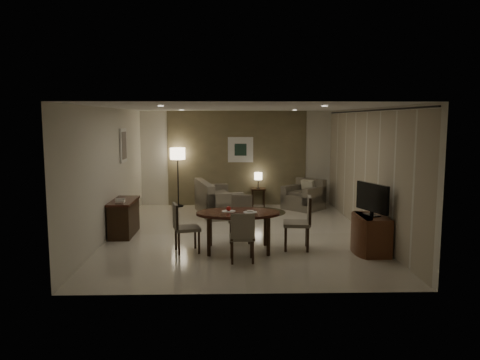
{
  "coord_description": "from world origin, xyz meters",
  "views": [
    {
      "loc": [
        -0.26,
        -9.87,
        2.46
      ],
      "look_at": [
        0.0,
        0.2,
        1.15
      ],
      "focal_mm": 35.0,
      "sensor_mm": 36.0,
      "label": 1
    }
  ],
  "objects_px": {
    "side_table": "(258,197)",
    "floor_lamp": "(178,177)",
    "dining_table": "(238,231)",
    "chair_far": "(241,219)",
    "console_desk": "(124,217)",
    "tv_cabinet": "(372,234)",
    "armchair": "(303,194)",
    "chair_near": "(242,236)",
    "chair_left": "(187,228)",
    "sofa": "(218,198)",
    "chair_right": "(297,223)"
  },
  "relations": [
    {
      "from": "chair_near",
      "to": "sofa",
      "type": "height_order",
      "value": "chair_near"
    },
    {
      "from": "tv_cabinet",
      "to": "armchair",
      "type": "relative_size",
      "value": 0.98
    },
    {
      "from": "dining_table",
      "to": "side_table",
      "type": "bearing_deg",
      "value": 81.62
    },
    {
      "from": "chair_far",
      "to": "armchair",
      "type": "distance_m",
      "value": 3.86
    },
    {
      "from": "console_desk",
      "to": "chair_right",
      "type": "height_order",
      "value": "chair_right"
    },
    {
      "from": "chair_right",
      "to": "side_table",
      "type": "distance_m",
      "value": 4.49
    },
    {
      "from": "dining_table",
      "to": "console_desk",
      "type": "bearing_deg",
      "value": 151.87
    },
    {
      "from": "chair_near",
      "to": "chair_far",
      "type": "bearing_deg",
      "value": -92.44
    },
    {
      "from": "console_desk",
      "to": "chair_far",
      "type": "distance_m",
      "value": 2.57
    },
    {
      "from": "floor_lamp",
      "to": "dining_table",
      "type": "bearing_deg",
      "value": -70.56
    },
    {
      "from": "chair_far",
      "to": "sofa",
      "type": "xyz_separation_m",
      "value": [
        -0.52,
        2.79,
        -0.03
      ]
    },
    {
      "from": "dining_table",
      "to": "chair_far",
      "type": "bearing_deg",
      "value": 84.21
    },
    {
      "from": "side_table",
      "to": "floor_lamp",
      "type": "bearing_deg",
      "value": -179.77
    },
    {
      "from": "tv_cabinet",
      "to": "dining_table",
      "type": "distance_m",
      "value": 2.48
    },
    {
      "from": "chair_near",
      "to": "console_desk",
      "type": "bearing_deg",
      "value": -40.12
    },
    {
      "from": "console_desk",
      "to": "chair_left",
      "type": "xyz_separation_m",
      "value": [
        1.47,
        -1.35,
        0.09
      ]
    },
    {
      "from": "chair_left",
      "to": "armchair",
      "type": "relative_size",
      "value": 1.01
    },
    {
      "from": "chair_near",
      "to": "chair_right",
      "type": "distance_m",
      "value": 1.3
    },
    {
      "from": "console_desk",
      "to": "dining_table",
      "type": "distance_m",
      "value": 2.74
    },
    {
      "from": "side_table",
      "to": "floor_lamp",
      "type": "distance_m",
      "value": 2.34
    },
    {
      "from": "chair_left",
      "to": "side_table",
      "type": "bearing_deg",
      "value": -34.05
    },
    {
      "from": "chair_right",
      "to": "sofa",
      "type": "distance_m",
      "value": 3.72
    },
    {
      "from": "dining_table",
      "to": "chair_left",
      "type": "xyz_separation_m",
      "value": [
        -0.95,
        -0.06,
        0.09
      ]
    },
    {
      "from": "console_desk",
      "to": "chair_left",
      "type": "height_order",
      "value": "chair_left"
    },
    {
      "from": "dining_table",
      "to": "sofa",
      "type": "bearing_deg",
      "value": 97.48
    },
    {
      "from": "floor_lamp",
      "to": "console_desk",
      "type": "bearing_deg",
      "value": -104.18
    },
    {
      "from": "tv_cabinet",
      "to": "chair_left",
      "type": "height_order",
      "value": "chair_left"
    },
    {
      "from": "console_desk",
      "to": "armchair",
      "type": "height_order",
      "value": "armchair"
    },
    {
      "from": "tv_cabinet",
      "to": "chair_right",
      "type": "xyz_separation_m",
      "value": [
        -1.36,
        0.29,
        0.16
      ]
    },
    {
      "from": "dining_table",
      "to": "chair_right",
      "type": "bearing_deg",
      "value": 4.05
    },
    {
      "from": "console_desk",
      "to": "side_table",
      "type": "xyz_separation_m",
      "value": [
        3.09,
        3.25,
        -0.12
      ]
    },
    {
      "from": "tv_cabinet",
      "to": "chair_near",
      "type": "bearing_deg",
      "value": -169.31
    },
    {
      "from": "side_table",
      "to": "console_desk",
      "type": "bearing_deg",
      "value": -133.54
    },
    {
      "from": "tv_cabinet",
      "to": "sofa",
      "type": "distance_m",
      "value": 4.69
    },
    {
      "from": "sofa",
      "to": "console_desk",
      "type": "bearing_deg",
      "value": 123.95
    },
    {
      "from": "chair_left",
      "to": "side_table",
      "type": "relative_size",
      "value": 1.8
    },
    {
      "from": "chair_near",
      "to": "sofa",
      "type": "xyz_separation_m",
      "value": [
        -0.5,
        4.12,
        -0.01
      ]
    },
    {
      "from": "armchair",
      "to": "side_table",
      "type": "xyz_separation_m",
      "value": [
        -1.22,
        0.48,
        -0.15
      ]
    },
    {
      "from": "sofa",
      "to": "side_table",
      "type": "xyz_separation_m",
      "value": [
        1.12,
        1.08,
        -0.17
      ]
    },
    {
      "from": "chair_left",
      "to": "chair_far",
      "type": "bearing_deg",
      "value": -69.31
    },
    {
      "from": "side_table",
      "to": "chair_right",
      "type": "bearing_deg",
      "value": -84.36
    },
    {
      "from": "dining_table",
      "to": "chair_right",
      "type": "xyz_separation_m",
      "value": [
        1.11,
        0.08,
        0.14
      ]
    },
    {
      "from": "tv_cabinet",
      "to": "side_table",
      "type": "relative_size",
      "value": 1.75
    },
    {
      "from": "side_table",
      "to": "dining_table",
      "type": "bearing_deg",
      "value": -98.38
    },
    {
      "from": "dining_table",
      "to": "floor_lamp",
      "type": "xyz_separation_m",
      "value": [
        -1.6,
        4.53,
        0.47
      ]
    },
    {
      "from": "sofa",
      "to": "side_table",
      "type": "height_order",
      "value": "sofa"
    },
    {
      "from": "sofa",
      "to": "floor_lamp",
      "type": "bearing_deg",
      "value": 33.0
    },
    {
      "from": "tv_cabinet",
      "to": "armchair",
      "type": "bearing_deg",
      "value": 97.8
    },
    {
      "from": "chair_left",
      "to": "floor_lamp",
      "type": "height_order",
      "value": "floor_lamp"
    },
    {
      "from": "chair_far",
      "to": "floor_lamp",
      "type": "bearing_deg",
      "value": 120.87
    }
  ]
}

